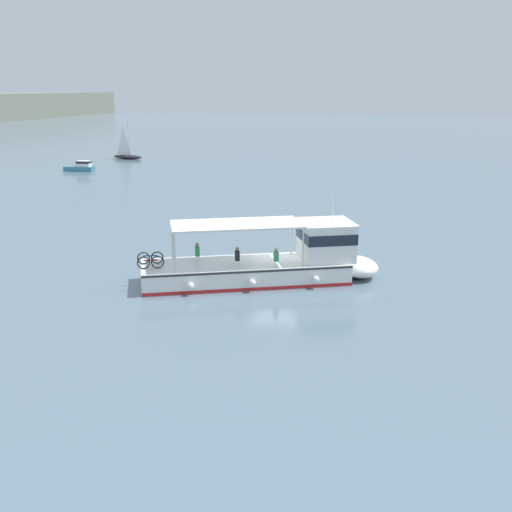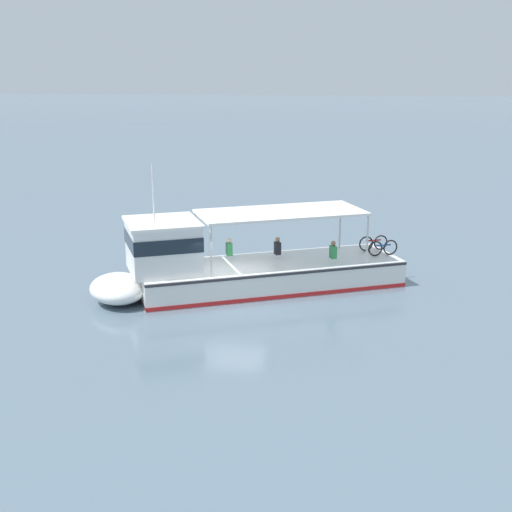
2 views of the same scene
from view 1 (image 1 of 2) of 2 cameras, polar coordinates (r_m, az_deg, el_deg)
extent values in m
plane|color=slate|center=(34.91, 1.83, -1.70)|extent=(400.00, 400.00, 0.00)
cube|color=white|center=(33.48, -1.01, -1.45)|extent=(7.47, 11.14, 1.10)
ellipsoid|color=white|center=(34.92, 9.09, -0.94)|extent=(3.60, 3.24, 1.01)
cube|color=red|center=(33.61, -1.01, -2.19)|extent=(7.51, 11.16, 0.16)
cube|color=#2D2D33|center=(33.35, -1.02, -0.68)|extent=(7.52, 11.16, 0.10)
cube|color=white|center=(34.01, 6.32, 1.34)|extent=(3.56, 3.51, 1.90)
cube|color=#19232D|center=(33.93, 6.34, 1.89)|extent=(3.64, 3.57, 0.56)
cube|color=white|center=(33.79, 6.37, 3.00)|extent=(3.78, 3.72, 0.12)
cube|color=white|center=(32.77, -1.81, 2.88)|extent=(5.50, 7.32, 0.10)
cylinder|color=silver|center=(34.89, 3.18, 1.84)|extent=(0.08, 0.08, 2.00)
cylinder|color=silver|center=(32.32, 4.26, 0.75)|extent=(0.08, 0.08, 2.00)
cylinder|color=silver|center=(34.05, -7.54, 1.40)|extent=(0.08, 0.08, 2.00)
cylinder|color=silver|center=(31.42, -7.33, 0.25)|extent=(0.08, 0.08, 2.00)
cylinder|color=silver|center=(33.65, 6.92, 4.95)|extent=(0.06, 0.06, 2.20)
sphere|color=white|center=(32.51, 5.41, -2.13)|extent=(0.36, 0.36, 0.36)
sphere|color=white|center=(31.83, -0.34, -2.43)|extent=(0.36, 0.36, 0.36)
sphere|color=white|center=(31.49, -5.92, -2.71)|extent=(0.36, 0.36, 0.36)
torus|color=black|center=(33.32, -8.90, -0.14)|extent=(0.33, 0.62, 0.66)
torus|color=black|center=(33.32, -10.10, -0.20)|extent=(0.33, 0.62, 0.66)
cylinder|color=#1E478C|center=(33.28, -9.51, 0.03)|extent=(0.35, 0.66, 0.06)
torus|color=black|center=(32.45, -8.86, -0.55)|extent=(0.33, 0.62, 0.66)
torus|color=black|center=(32.45, -10.10, -0.61)|extent=(0.33, 0.62, 0.66)
cylinder|color=maroon|center=(32.41, -9.49, -0.38)|extent=(0.35, 0.66, 0.06)
cube|color=#338C4C|center=(33.81, -5.31, 0.43)|extent=(0.38, 0.33, 0.52)
sphere|color=#9E7051|center=(33.71, -5.32, 1.03)|extent=(0.20, 0.20, 0.20)
cube|color=black|center=(32.80, -1.70, 0.03)|extent=(0.38, 0.33, 0.52)
sphere|color=#9E7051|center=(32.71, -1.71, 0.66)|extent=(0.20, 0.20, 0.20)
cube|color=#338C4C|center=(32.70, 1.82, -0.02)|extent=(0.38, 0.33, 0.52)
sphere|color=beige|center=(32.60, 1.83, 0.61)|extent=(0.20, 0.20, 0.20)
cube|color=teal|center=(81.36, -15.63, 7.58)|extent=(1.72, 3.73, 0.56)
cube|color=white|center=(81.03, -15.25, 8.03)|extent=(1.23, 1.73, 0.70)
cube|color=#19232D|center=(81.01, -15.26, 8.15)|extent=(1.25, 1.74, 0.28)
ellipsoid|color=#232328|center=(93.58, -11.48, 8.75)|extent=(2.09, 4.95, 0.60)
cylinder|color=silver|center=(93.16, -11.42, 10.40)|extent=(0.08, 0.08, 4.80)
pyramid|color=white|center=(93.65, -11.85, 10.21)|extent=(0.31, 1.69, 4.08)
camera|label=2|loc=(59.79, 3.52, 13.89)|focal=49.42mm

